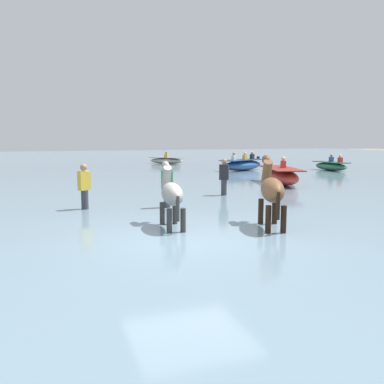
{
  "coord_description": "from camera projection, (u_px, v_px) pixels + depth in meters",
  "views": [
    {
      "loc": [
        -2.67,
        -7.82,
        2.39
      ],
      "look_at": [
        1.14,
        3.09,
        0.83
      ],
      "focal_mm": 38.44,
      "sensor_mm": 36.0,
      "label": 1
    }
  ],
  "objects": [
    {
      "name": "boat_mid_channel",
      "position": [
        331.0,
        166.0,
        25.2
      ],
      "size": [
        1.11,
        2.59,
        1.01
      ],
      "color": "#337556",
      "rests_on": "water_surface"
    },
    {
      "name": "horse_trailing_bay",
      "position": [
        272.0,
        192.0,
        9.29
      ],
      "size": [
        0.9,
        1.79,
        1.95
      ],
      "color": "brown",
      "rests_on": "ground"
    },
    {
      "name": "ground_plane",
      "position": [
        189.0,
        253.0,
        8.5
      ],
      "size": [
        120.0,
        120.0,
        0.0
      ],
      "primitive_type": "plane",
      "color": "#756B56"
    },
    {
      "name": "boat_near_starboard",
      "position": [
        243.0,
        165.0,
        25.29
      ],
      "size": [
        3.54,
        2.51,
        1.15
      ],
      "color": "#28518E",
      "rests_on": "water_surface"
    },
    {
      "name": "person_spectator_far",
      "position": [
        85.0,
        191.0,
        11.7
      ],
      "size": [
        0.37,
        0.31,
        1.63
      ],
      "color": "#383842",
      "rests_on": "ground"
    },
    {
      "name": "boat_distant_west",
      "position": [
        166.0,
        161.0,
        31.35
      ],
      "size": [
        2.58,
        2.39,
        0.97
      ],
      "color": "#B2AD9E",
      "rests_on": "water_surface"
    },
    {
      "name": "horse_lead_grey",
      "position": [
        171.0,
        195.0,
        9.29
      ],
      "size": [
        0.55,
        1.66,
        1.81
      ],
      "color": "gray",
      "rests_on": "ground"
    },
    {
      "name": "boat_distant_east",
      "position": [
        280.0,
        176.0,
        17.97
      ],
      "size": [
        2.19,
        3.88,
        1.2
      ],
      "color": "#BC382D",
      "rests_on": "water_surface"
    },
    {
      "name": "person_onlooker_right",
      "position": [
        167.0,
        189.0,
        12.0
      ],
      "size": [
        0.34,
        0.24,
        1.63
      ],
      "color": "#383842",
      "rests_on": "ground"
    },
    {
      "name": "water_surface",
      "position": [
        115.0,
        188.0,
        17.84
      ],
      "size": [
        90.0,
        90.0,
        0.33
      ],
      "primitive_type": "cube",
      "color": "slate",
      "rests_on": "ground"
    },
    {
      "name": "person_wading_mid",
      "position": [
        224.0,
        180.0,
        14.52
      ],
      "size": [
        0.38,
        0.34,
        1.63
      ],
      "color": "#383842",
      "rests_on": "ground"
    }
  ]
}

